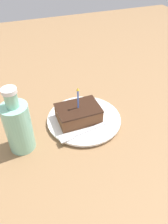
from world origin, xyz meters
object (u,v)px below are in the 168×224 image
(plate, at_px, (84,119))
(bottle, at_px, (18,126))
(cake_slice, at_px, (78,113))
(fork, at_px, (83,132))

(plate, xyz_separation_m, bottle, (-0.04, 0.22, 0.08))
(cake_slice, xyz_separation_m, bottle, (-0.04, 0.20, 0.04))
(fork, bearing_deg, cake_slice, -7.85)
(plate, bearing_deg, bottle, 100.23)
(plate, distance_m, cake_slice, 0.04)
(cake_slice, bearing_deg, fork, 172.15)
(plate, relative_size, fork, 1.35)
(cake_slice, relative_size, bottle, 0.67)
(plate, relative_size, bottle, 1.19)
(plate, bearing_deg, cake_slice, 88.65)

